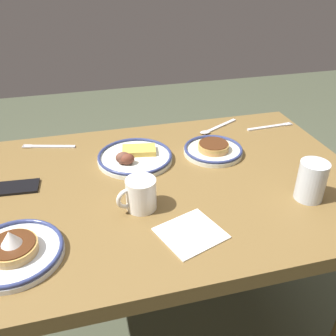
# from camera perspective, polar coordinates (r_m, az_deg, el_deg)

# --- Properties ---
(ground_plane) EXTENTS (6.00, 6.00, 0.00)m
(ground_plane) POSITION_cam_1_polar(r_m,az_deg,el_deg) (1.67, 0.41, -23.38)
(ground_plane) COLOR #454B38
(dining_table) EXTENTS (1.21, 0.84, 0.73)m
(dining_table) POSITION_cam_1_polar(r_m,az_deg,el_deg) (1.20, 0.52, -5.22)
(dining_table) COLOR brown
(dining_table) RESTS_ON ground_plane
(plate_near_main) EXTENTS (0.21, 0.21, 0.04)m
(plate_near_main) POSITION_cam_1_polar(r_m,az_deg,el_deg) (1.31, 7.00, 2.87)
(plate_near_main) COLOR silver
(plate_near_main) RESTS_ON dining_table
(plate_center_pancakes) EXTENTS (0.25, 0.25, 0.05)m
(plate_center_pancakes) POSITION_cam_1_polar(r_m,az_deg,el_deg) (1.26, -5.20, 1.73)
(plate_center_pancakes) COLOR white
(plate_center_pancakes) RESTS_ON dining_table
(plate_far_companion) EXTENTS (0.23, 0.23, 0.08)m
(plate_far_companion) POSITION_cam_1_polar(r_m,az_deg,el_deg) (0.96, -22.71, -11.78)
(plate_far_companion) COLOR white
(plate_far_companion) RESTS_ON dining_table
(coffee_mug) EXTENTS (0.11, 0.08, 0.09)m
(coffee_mug) POSITION_cam_1_polar(r_m,az_deg,el_deg) (1.01, -4.32, -4.02)
(coffee_mug) COLOR white
(coffee_mug) RESTS_ON dining_table
(drinking_glass) EXTENTS (0.08, 0.08, 0.12)m
(drinking_glass) POSITION_cam_1_polar(r_m,az_deg,el_deg) (1.12, 21.23, -2.12)
(drinking_glass) COLOR silver
(drinking_glass) RESTS_ON dining_table
(cell_phone) EXTENTS (0.15, 0.08, 0.01)m
(cell_phone) POSITION_cam_1_polar(r_m,az_deg,el_deg) (1.21, -22.69, -2.82)
(cell_phone) COLOR black
(cell_phone) RESTS_ON dining_table
(paper_napkin) EXTENTS (0.19, 0.18, 0.00)m
(paper_napkin) POSITION_cam_1_polar(r_m,az_deg,el_deg) (0.96, 3.55, -10.01)
(paper_napkin) COLOR white
(paper_napkin) RESTS_ON dining_table
(fork_near) EXTENTS (0.19, 0.07, 0.01)m
(fork_near) POSITION_cam_1_polar(r_m,az_deg,el_deg) (1.41, -17.98, 3.18)
(fork_near) COLOR silver
(fork_near) RESTS_ON dining_table
(fork_far) EXTENTS (0.20, 0.03, 0.01)m
(fork_far) POSITION_cam_1_polar(r_m,az_deg,el_deg) (1.55, 15.53, 6.17)
(fork_far) COLOR silver
(fork_far) RESTS_ON dining_table
(tea_spoon) EXTENTS (0.19, 0.11, 0.01)m
(tea_spoon) POSITION_cam_1_polar(r_m,az_deg,el_deg) (1.49, 7.13, 6.05)
(tea_spoon) COLOR silver
(tea_spoon) RESTS_ON dining_table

